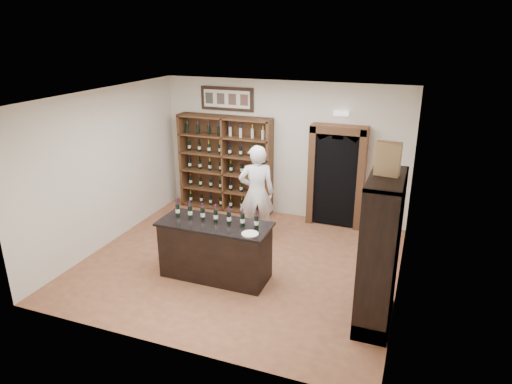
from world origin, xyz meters
TOP-DOWN VIEW (x-y plane):
  - floor at (0.00, 0.00)m, footprint 5.50×5.50m
  - ceiling at (0.00, 0.00)m, footprint 5.50×5.50m
  - wall_back at (0.00, 2.50)m, footprint 5.50×0.04m
  - wall_left at (-2.75, 0.00)m, footprint 0.04×5.00m
  - wall_right at (2.75, 0.00)m, footprint 0.04×5.00m
  - wine_shelf at (-1.30, 2.33)m, footprint 2.20×0.38m
  - framed_picture at (-1.30, 2.47)m, footprint 1.25×0.04m
  - arched_doorway at (1.25, 2.33)m, footprint 1.17×0.35m
  - emergency_light at (1.25, 2.42)m, footprint 0.30×0.10m
  - tasting_counter at (-0.20, -0.60)m, footprint 1.88×0.78m
  - counter_bottle_0 at (-0.92, -0.54)m, footprint 0.07×0.07m
  - counter_bottle_1 at (-0.68, -0.54)m, footprint 0.07×0.07m
  - counter_bottle_2 at (-0.44, -0.54)m, footprint 0.07×0.07m
  - counter_bottle_3 at (-0.20, -0.54)m, footprint 0.07×0.07m
  - counter_bottle_4 at (0.04, -0.54)m, footprint 0.07×0.07m
  - counter_bottle_5 at (0.28, -0.54)m, footprint 0.07×0.07m
  - counter_bottle_6 at (0.52, -0.54)m, footprint 0.07×0.07m
  - side_cabinet at (2.52, -0.90)m, footprint 0.48×1.20m
  - shopkeeper at (-0.07, 1.06)m, footprint 0.83×0.71m
  - plate at (0.51, -0.81)m, footprint 0.27×0.27m
  - wine_crate at (2.47, -0.84)m, footprint 0.34×0.17m

SIDE VIEW (x-z plane):
  - floor at x=0.00m, z-range 0.00..0.00m
  - tasting_counter at x=-0.20m, z-range -0.01..0.99m
  - side_cabinet at x=2.52m, z-range -0.35..1.85m
  - shopkeeper at x=-0.07m, z-range 0.00..1.94m
  - plate at x=0.51m, z-range 1.00..1.02m
  - wine_shelf at x=-1.30m, z-range 0.00..2.20m
  - counter_bottle_0 at x=-0.92m, z-range 0.96..1.26m
  - counter_bottle_1 at x=-0.68m, z-range 0.96..1.26m
  - counter_bottle_2 at x=-0.44m, z-range 0.96..1.26m
  - counter_bottle_3 at x=-0.20m, z-range 0.96..1.26m
  - counter_bottle_4 at x=0.04m, z-range 0.96..1.26m
  - counter_bottle_5 at x=0.28m, z-range 0.96..1.26m
  - counter_bottle_6 at x=0.52m, z-range 0.96..1.26m
  - arched_doorway at x=1.25m, z-range 0.05..2.22m
  - wall_back at x=0.00m, z-range 0.00..3.00m
  - wall_left at x=-2.75m, z-range 0.00..3.00m
  - wall_right at x=2.75m, z-range 0.00..3.00m
  - emergency_light at x=1.25m, z-range 2.35..2.45m
  - wine_crate at x=2.47m, z-range 2.20..2.65m
  - framed_picture at x=-1.30m, z-range 2.29..2.81m
  - ceiling at x=0.00m, z-range 3.00..3.00m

